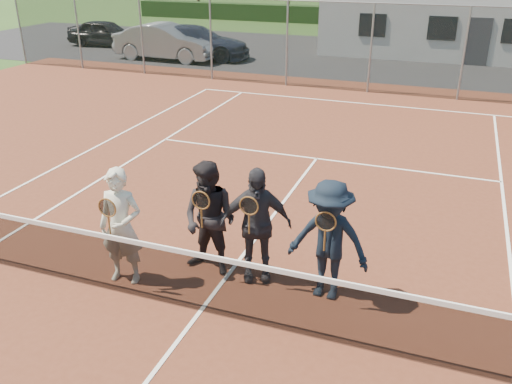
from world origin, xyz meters
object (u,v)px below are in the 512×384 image
car_c (195,42)px  player_a (121,227)px  car_a (105,33)px  tennis_net (199,280)px  player_d (329,241)px  player_c (256,225)px  car_b (167,42)px  player_b (210,219)px

car_c → player_a: 18.36m
car_a → player_a: size_ratio=2.16×
tennis_net → car_c: bearing=116.4°
player_d → player_a: bearing=-167.5°
tennis_net → car_a: bearing=127.6°
car_a → player_a: bearing=-148.1°
player_c → player_d: bearing=-4.8°
car_b → player_a: bearing=-151.5°
tennis_net → player_a: player_a is taller
car_b → car_c: 1.27m
car_c → player_c: 18.49m
tennis_net → car_b: bearing=120.2°
player_c → player_d: same height
car_a → tennis_net: bearing=-145.8°
player_b → player_c: size_ratio=1.00×
car_c → player_c: player_c is taller
car_c → player_c: size_ratio=2.82×
player_b → player_c: bearing=5.7°
car_c → car_a: bearing=70.0°
player_a → tennis_net: bearing=-13.6°
car_b → car_c: car_b is taller
car_c → player_b: player_b is taller
car_b → player_b: 18.12m
car_b → player_d: size_ratio=2.66×
tennis_net → player_d: size_ratio=6.49×
player_a → player_c: (1.82, 0.74, -0.00)m
player_b → player_c: (0.71, 0.07, 0.00)m
car_a → player_b: 22.77m
car_c → player_d: 19.13m
player_a → player_d: bearing=12.5°
car_a → player_a: (13.07, -18.48, 0.26)m
car_a → car_b: bearing=-118.5°
car_a → car_c: car_c is taller
player_c → car_a: bearing=130.0°
car_c → player_d: bearing=-153.2°
player_b → player_d: bearing=-0.7°
player_b → player_d: size_ratio=1.00×
car_c → player_d: player_d is taller
player_a → player_c: same height
player_a → player_d: (2.94, 0.65, -0.00)m
tennis_net → player_b: size_ratio=6.49×
player_b → player_c: 0.71m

